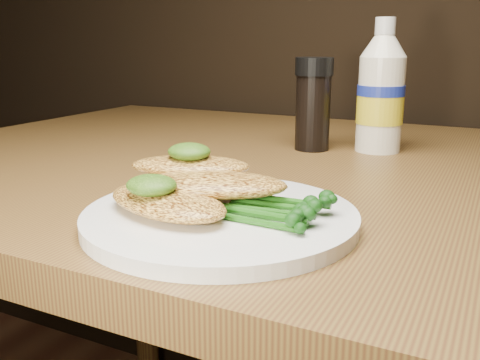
% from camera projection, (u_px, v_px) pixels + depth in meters
% --- Properties ---
extents(plate, '(0.24, 0.24, 0.01)m').
position_uv_depth(plate, '(221.00, 217.00, 0.47)').
color(plate, white).
rests_on(plate, dining_table).
extents(chicken_front, '(0.14, 0.10, 0.02)m').
position_uv_depth(chicken_front, '(167.00, 202.00, 0.46)').
color(chicken_front, '#F8BC4E').
rests_on(chicken_front, plate).
extents(chicken_mid, '(0.15, 0.11, 0.02)m').
position_uv_depth(chicken_mid, '(213.00, 184.00, 0.48)').
color(chicken_mid, '#F8BC4E').
rests_on(chicken_mid, plate).
extents(chicken_back, '(0.13, 0.10, 0.02)m').
position_uv_depth(chicken_back, '(190.00, 166.00, 0.52)').
color(chicken_back, '#F8BC4E').
rests_on(chicken_back, plate).
extents(pesto_front, '(0.05, 0.05, 0.02)m').
position_uv_depth(pesto_front, '(151.00, 185.00, 0.45)').
color(pesto_front, '#143207').
rests_on(pesto_front, chicken_front).
extents(pesto_back, '(0.05, 0.05, 0.02)m').
position_uv_depth(pesto_back, '(189.00, 152.00, 0.52)').
color(pesto_back, '#143207').
rests_on(pesto_back, chicken_back).
extents(broccolini_bundle, '(0.13, 0.11, 0.02)m').
position_uv_depth(broccolini_bundle, '(269.00, 207.00, 0.45)').
color(broccolini_bundle, '#1D5813').
rests_on(broccolini_bundle, plate).
extents(mayo_bottle, '(0.09, 0.09, 0.19)m').
position_uv_depth(mayo_bottle, '(381.00, 86.00, 0.76)').
color(mayo_bottle, white).
rests_on(mayo_bottle, dining_table).
extents(pepper_grinder, '(0.07, 0.07, 0.13)m').
position_uv_depth(pepper_grinder, '(313.00, 104.00, 0.77)').
color(pepper_grinder, black).
rests_on(pepper_grinder, dining_table).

